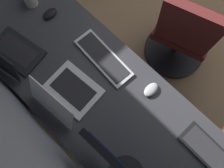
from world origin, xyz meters
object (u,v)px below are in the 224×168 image
Objects in this scene: laptop_leftmost at (65,95)px; keyboard_spare at (214,157)px; laptop_left at (9,54)px; mouse_spare at (151,90)px; office_chair at (183,34)px; keyboard_main at (103,58)px; drawer_pedestal at (65,76)px; mouse_main at (50,14)px.

keyboard_spare is (-0.83, -0.35, -0.04)m from laptop_leftmost.
mouse_spare is at bearing -149.04° from laptop_left.
office_chair reaches higher than keyboard_spare.
laptop_left reaches higher than keyboard_main.
keyboard_spare is at bearing 135.75° from office_chair.
office_chair is (0.15, -0.61, -0.29)m from mouse_spare.
keyboard_main is at bearing -135.68° from laptop_left.
laptop_left is 1.27m from office_chair.
keyboard_main is at bearing 8.93° from mouse_spare.
mouse_spare is 0.11× the size of office_chair.
laptop_leftmost reaches higher than keyboard_spare.
office_chair is at bearing -119.89° from laptop_left.
office_chair is (-0.17, -0.99, -0.33)m from laptop_leftmost.
office_chair is (-0.44, -0.87, 0.11)m from drawer_pedestal.
keyboard_main reaches higher than drawer_pedestal.
drawer_pedestal is 0.72× the size of office_chair.
drawer_pedestal is 0.52m from laptop_leftmost.
drawer_pedestal is at bearing 143.65° from mouse_main.
keyboard_spare is 4.08× the size of mouse_main.
office_chair reaches higher than drawer_pedestal.
mouse_main is (0.06, -0.37, -0.03)m from laptop_left.
mouse_spare is at bearing -155.94° from drawer_pedestal.
mouse_main is 1.00× the size of mouse_spare.
mouse_spare is (-0.35, -0.06, 0.01)m from keyboard_main.
mouse_main is at bearing 5.94° from mouse_spare.
mouse_main reaches higher than keyboard_spare.
keyboard_main is 1.01× the size of keyboard_spare.
laptop_leftmost is 0.91× the size of laptop_left.
mouse_spare reaches higher than keyboard_spare.
laptop_leftmost reaches higher than mouse_main.
mouse_spare is (0.51, -0.04, 0.01)m from keyboard_spare.
mouse_main is at bearing -36.35° from drawer_pedestal.
laptop_left is 0.58m from keyboard_main.
keyboard_spare reaches higher than drawer_pedestal.
mouse_main is 0.11× the size of office_chair.
laptop_leftmost is 0.44m from laptop_left.
drawer_pedestal is 0.50m from keyboard_main.
laptop_leftmost is 3.25× the size of mouse_spare.
mouse_main and mouse_spare have the same top height.
keyboard_spare is at bearing -157.24° from laptop_leftmost.
drawer_pedestal is at bearing -131.93° from laptop_left.
laptop_leftmost is 0.80× the size of keyboard_spare.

